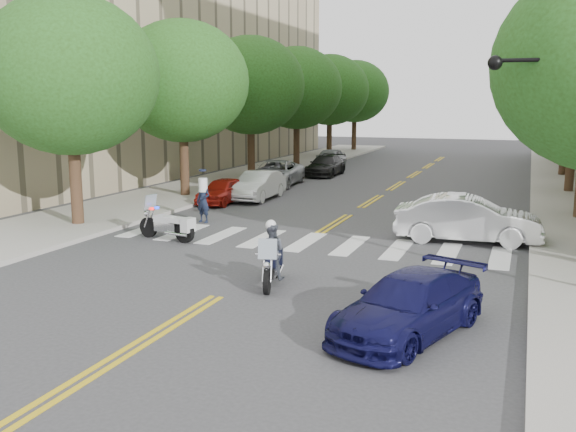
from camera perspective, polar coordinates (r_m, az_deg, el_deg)
The scene contains 22 objects.
ground at distance 15.59m, azimuth -6.37°, elevation -7.17°, with size 140.00×140.00×0.00m, color #38383A.
sidewalk_left at distance 39.10m, azimuth -4.21°, elevation 3.43°, with size 5.00×60.00×0.15m, color #9E9991.
tree_l_0 at distance 24.79m, azimuth -18.84°, elevation 11.77°, with size 6.40×6.40×8.45m.
tree_l_1 at distance 31.41m, azimuth -9.40°, elevation 11.71°, with size 6.40×6.40×8.45m.
tree_l_2 at distance 38.55m, azimuth -3.35°, elevation 11.51°, with size 6.40×6.40×8.45m.
tree_l_3 at distance 45.98m, azimuth 0.77°, elevation 11.30°, with size 6.40×6.40×8.45m.
tree_l_4 at distance 53.57m, azimuth 3.74°, elevation 11.11°, with size 6.40×6.40×8.45m.
tree_l_5 at distance 61.27m, azimuth 5.96°, elevation 10.96°, with size 6.40×6.40×8.45m.
tree_r_3 at distance 43.30m, azimuth 23.66°, elevation 10.54°, with size 6.40×6.40×8.45m.
tree_r_4 at distance 51.29m, azimuth 23.23°, elevation 10.37°, with size 6.40×6.40×8.45m.
tree_r_5 at distance 59.28m, azimuth 22.92°, elevation 10.25°, with size 6.40×6.40×8.45m.
traffic_signal_pole at distance 16.78m, azimuth 23.83°, elevation 6.21°, with size 2.82×0.42×6.00m.
motorcycle_police at distance 16.32m, azimuth -1.49°, elevation -3.56°, with size 0.85×2.06×1.70m.
motorcycle_parked at distance 21.87m, azimuth -10.38°, elevation -0.82°, with size 2.32×0.85×1.51m.
officer_standing at distance 24.96m, azimuth -7.53°, elevation 1.32°, with size 0.61×0.40×1.66m, color #151C31.
convertible at distance 22.06m, azimuth 15.68°, elevation -0.27°, with size 1.65×4.74×1.56m, color white.
sedan_blue at distance 13.14m, azimuth 10.70°, elevation -7.81°, with size 1.72×4.22×1.22m, color #0F0F3E.
parked_car_a at distance 29.59m, azimuth -5.82°, elevation 2.26°, with size 1.40×3.47×1.18m, color #B51D13.
parked_car_b at distance 30.63m, azimuth -2.66°, elevation 2.72°, with size 1.42×4.09×1.35m, color white.
parked_car_c at distance 35.63m, azimuth -1.11°, elevation 3.82°, with size 2.33×5.05×1.40m, color #A8AAAF.
parked_car_d at distance 40.71m, azimuth 3.36°, elevation 4.50°, with size 1.78×4.38×1.27m, color black.
parked_car_e at distance 44.84m, azimuth 3.72°, elevation 5.11°, with size 1.67×4.16×1.42m, color #9FA0A4.
Camera 1 is at (6.81, -13.24, 4.62)m, focal length 40.00 mm.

